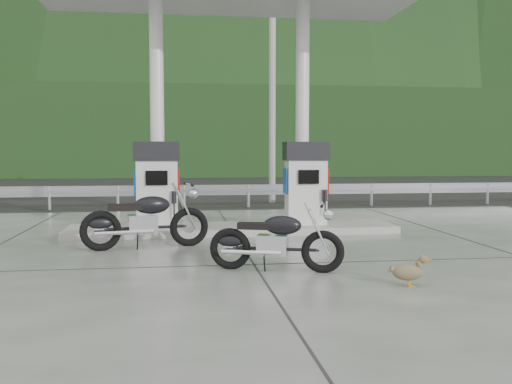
{
  "coord_description": "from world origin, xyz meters",
  "views": [
    {
      "loc": [
        -1.13,
        -9.65,
        1.8
      ],
      "look_at": [
        0.3,
        1.0,
        1.0
      ],
      "focal_mm": 40.0,
      "sensor_mm": 36.0,
      "label": 1
    }
  ],
  "objects": [
    {
      "name": "ground",
      "position": [
        0.0,
        0.0,
        0.0
      ],
      "size": [
        160.0,
        160.0,
        0.0
      ],
      "primitive_type": "plane",
      "color": "black",
      "rests_on": "ground"
    },
    {
      "name": "forecourt_apron",
      "position": [
        0.0,
        0.0,
        0.01
      ],
      "size": [
        18.0,
        14.0,
        0.02
      ],
      "primitive_type": "cube",
      "color": "#61615C",
      "rests_on": "ground"
    },
    {
      "name": "pump_island",
      "position": [
        0.0,
        2.5,
        0.1
      ],
      "size": [
        7.0,
        1.4,
        0.15
      ],
      "primitive_type": "cube",
      "color": "gray",
      "rests_on": "forecourt_apron"
    },
    {
      "name": "gas_pump_left",
      "position": [
        -1.6,
        2.5,
        1.07
      ],
      "size": [
        0.95,
        0.55,
        1.8
      ],
      "primitive_type": null,
      "color": "silver",
      "rests_on": "pump_island"
    },
    {
      "name": "gas_pump_right",
      "position": [
        1.6,
        2.5,
        1.07
      ],
      "size": [
        0.95,
        0.55,
        1.8
      ],
      "primitive_type": null,
      "color": "silver",
      "rests_on": "pump_island"
    },
    {
      "name": "canopy_column_left",
      "position": [
        -1.6,
        2.9,
        2.67
      ],
      "size": [
        0.3,
        0.3,
        5.0
      ],
      "primitive_type": "cylinder",
      "color": "silver",
      "rests_on": "pump_island"
    },
    {
      "name": "canopy_column_right",
      "position": [
        1.6,
        2.9,
        2.67
      ],
      "size": [
        0.3,
        0.3,
        5.0
      ],
      "primitive_type": "cylinder",
      "color": "silver",
      "rests_on": "pump_island"
    },
    {
      "name": "guardrail",
      "position": [
        0.0,
        8.0,
        0.71
      ],
      "size": [
        26.0,
        0.16,
        1.42
      ],
      "primitive_type": null,
      "color": "#94959B",
      "rests_on": "ground"
    },
    {
      "name": "road",
      "position": [
        0.0,
        11.5,
        0.0
      ],
      "size": [
        60.0,
        7.0,
        0.01
      ],
      "primitive_type": "cube",
      "color": "black",
      "rests_on": "ground"
    },
    {
      "name": "utility_pole_b",
      "position": [
        2.0,
        9.5,
        4.0
      ],
      "size": [
        0.22,
        0.22,
        8.0
      ],
      "primitive_type": "cylinder",
      "color": "#989893",
      "rests_on": "ground"
    },
    {
      "name": "tree_band",
      "position": [
        0.0,
        30.0,
        3.0
      ],
      "size": [
        80.0,
        6.0,
        6.0
      ],
      "primitive_type": "cube",
      "color": "black",
      "rests_on": "ground"
    },
    {
      "name": "forested_hills",
      "position": [
        0.0,
        60.0,
        0.0
      ],
      "size": [
        100.0,
        40.0,
        140.0
      ],
      "primitive_type": null,
      "color": "black",
      "rests_on": "ground"
    },
    {
      "name": "motorcycle_left",
      "position": [
        0.26,
        -1.49,
        0.46
      ],
      "size": [
        1.96,
        1.14,
        0.88
      ],
      "primitive_type": null,
      "rotation": [
        0.0,
        0.0,
        -0.32
      ],
      "color": "black",
      "rests_on": "forecourt_apron"
    },
    {
      "name": "motorcycle_right",
      "position": [
        -1.74,
        0.73,
        0.53
      ],
      "size": [
        2.24,
        1.09,
        1.02
      ],
      "primitive_type": null,
      "rotation": [
        0.0,
        0.0,
        0.2
      ],
      "color": "black",
      "rests_on": "forecourt_apron"
    },
    {
      "name": "duck",
      "position": [
        1.81,
        -2.65,
        0.2
      ],
      "size": [
        0.5,
        0.21,
        0.35
      ],
      "primitive_type": null,
      "rotation": [
        0.0,
        0.0,
        -0.16
      ],
      "color": "brown",
      "rests_on": "forecourt_apron"
    }
  ]
}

